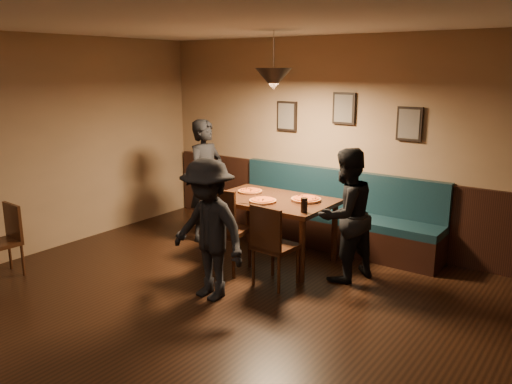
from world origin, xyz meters
TOP-DOWN VIEW (x-y plane):
  - floor at (0.00, 0.00)m, footprint 7.00×7.00m
  - ceiling at (0.00, 0.00)m, footprint 7.00×7.00m
  - wall_back at (0.00, 3.50)m, footprint 6.00×0.00m
  - wainscot at (0.00, 3.47)m, footprint 5.88×0.06m
  - booth_bench at (0.00, 3.20)m, footprint 3.00×0.60m
  - picture_left at (-0.90, 3.47)m, footprint 0.32×0.04m
  - picture_center at (0.00, 3.47)m, footprint 0.32×0.04m
  - picture_right at (0.90, 3.47)m, footprint 0.32×0.04m
  - pendant_lamp at (-0.35, 2.31)m, footprint 0.44×0.44m
  - dining_table at (-0.35, 2.31)m, footprint 1.50×0.97m
  - chair_near_left at (-0.59, 1.71)m, footprint 0.52×0.52m
  - chair_near_right at (0.11, 1.69)m, footprint 0.44×0.44m
  - diner_left at (-1.56, 2.44)m, footprint 0.41×0.62m
  - diner_right at (0.66, 2.28)m, footprint 0.80×0.90m
  - diner_front at (-0.27, 1.00)m, footprint 1.02×0.65m
  - pizza_a at (-0.77, 2.40)m, footprint 0.36×0.36m
  - pizza_b at (-0.35, 2.09)m, footprint 0.40×0.40m
  - pizza_c at (0.04, 2.45)m, footprint 0.38×0.38m
  - soda_glass at (0.28, 2.00)m, footprint 0.10×0.10m
  - tabasco_bottle at (0.15, 2.22)m, footprint 0.03×0.03m
  - napkin_a at (-0.88, 2.52)m, footprint 0.19×0.19m
  - napkin_b at (-0.88, 2.00)m, footprint 0.16×0.16m
  - cutlery_set at (-0.38, 1.91)m, footprint 0.20×0.08m
  - cafe_chair_far at (-2.58, 0.01)m, footprint 0.40×0.40m

SIDE VIEW (x-z plane):
  - floor at x=0.00m, z-range 0.00..0.00m
  - dining_table at x=-0.35m, z-range 0.00..0.80m
  - cafe_chair_far at x=-2.58m, z-range 0.00..0.84m
  - chair_near_right at x=0.11m, z-range 0.00..0.94m
  - wainscot at x=0.00m, z-range 0.00..1.00m
  - booth_bench at x=0.00m, z-range 0.00..1.00m
  - chair_near_left at x=-0.59m, z-range 0.00..1.04m
  - diner_front at x=-0.27m, z-range 0.00..1.50m
  - diner_right at x=0.66m, z-range 0.00..1.52m
  - cutlery_set at x=-0.38m, z-range 0.80..0.80m
  - napkin_b at x=-0.88m, z-range 0.80..0.80m
  - napkin_a at x=-0.88m, z-range 0.80..0.81m
  - pizza_a at x=-0.77m, z-range 0.80..0.84m
  - pizza_b at x=-0.35m, z-range 0.80..0.84m
  - pizza_c at x=0.04m, z-range 0.80..0.84m
  - diner_left at x=-1.56m, z-range 0.00..1.70m
  - tabasco_bottle at x=0.15m, z-range 0.80..0.91m
  - soda_glass at x=0.28m, z-range 0.80..0.96m
  - wall_back at x=0.00m, z-range -1.60..4.40m
  - picture_left at x=-0.90m, z-range 1.49..1.91m
  - picture_right at x=0.90m, z-range 1.49..1.91m
  - picture_center at x=0.00m, z-range 1.64..2.06m
  - pendant_lamp at x=-0.35m, z-range 2.12..2.38m
  - ceiling at x=0.00m, z-range 2.80..2.80m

